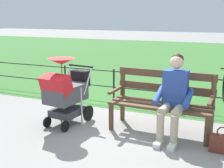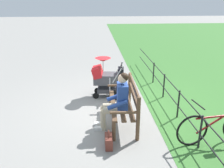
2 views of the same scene
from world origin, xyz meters
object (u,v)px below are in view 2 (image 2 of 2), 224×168
(park_bench, at_px, (126,101))
(person_on_bench, at_px, (117,99))
(stroller, at_px, (106,77))
(handbag, at_px, (109,141))
(bicycle, at_px, (216,126))

(park_bench, bearing_deg, person_on_bench, 134.61)
(park_bench, height_order, stroller, stroller)
(person_on_bench, xyz_separation_m, stroller, (1.77, 0.16, -0.08))
(handbag, bearing_deg, stroller, -1.77)
(person_on_bench, distance_m, handbag, 0.94)
(person_on_bench, xyz_separation_m, bicycle, (-0.73, -1.88, -0.31))
(handbag, bearing_deg, bicycle, -90.06)
(person_on_bench, bearing_deg, stroller, 4.99)
(stroller, bearing_deg, bicycle, -140.92)
(person_on_bench, xyz_separation_m, handbag, (-0.73, 0.23, -0.55))
(handbag, xyz_separation_m, bicycle, (-0.00, -2.11, 0.24))
(park_bench, relative_size, stroller, 1.41)
(park_bench, height_order, handbag, park_bench)
(stroller, bearing_deg, person_on_bench, -175.01)
(stroller, distance_m, bicycle, 3.23)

